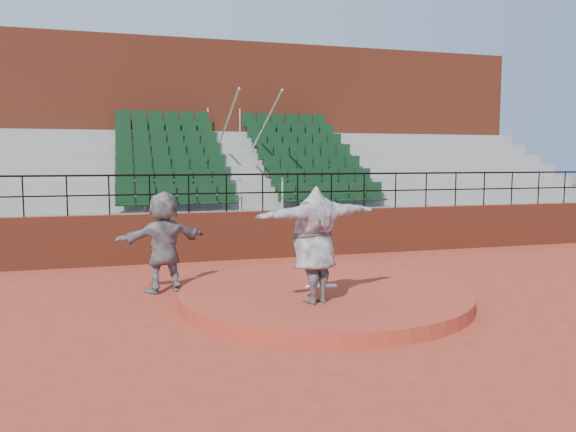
% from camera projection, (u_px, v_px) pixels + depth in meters
% --- Properties ---
extents(ground, '(90.00, 90.00, 0.00)m').
position_uv_depth(ground, '(324.00, 302.00, 10.70)').
color(ground, '#9E3723').
rests_on(ground, ground).
extents(pitchers_mound, '(5.50, 5.50, 0.25)m').
position_uv_depth(pitchers_mound, '(324.00, 295.00, 10.69)').
color(pitchers_mound, '#A53825').
rests_on(pitchers_mound, ground).
extents(pitching_rubber, '(0.60, 0.15, 0.03)m').
position_uv_depth(pitching_rubber, '(322.00, 286.00, 10.82)').
color(pitching_rubber, white).
rests_on(pitching_rubber, pitchers_mound).
extents(boundary_wall, '(24.00, 0.30, 1.30)m').
position_uv_depth(boundary_wall, '(263.00, 234.00, 15.42)').
color(boundary_wall, maroon).
rests_on(boundary_wall, ground).
extents(wall_railing, '(24.04, 0.05, 1.03)m').
position_uv_depth(wall_railing, '(263.00, 184.00, 15.28)').
color(wall_railing, black).
rests_on(wall_railing, boundary_wall).
extents(seating_deck, '(24.00, 5.97, 4.63)m').
position_uv_depth(seating_deck, '(237.00, 197.00, 18.82)').
color(seating_deck, gray).
rests_on(seating_deck, ground).
extents(press_box_facade, '(24.00, 3.00, 7.10)m').
position_uv_depth(press_box_facade, '(218.00, 138.00, 22.39)').
color(press_box_facade, maroon).
rests_on(press_box_facade, ground).
extents(pitcher, '(2.55, 1.38, 2.00)m').
position_uv_depth(pitcher, '(314.00, 245.00, 9.53)').
color(pitcher, black).
rests_on(pitcher, pitchers_mound).
extents(fielder, '(2.01, 1.15, 2.06)m').
position_uv_depth(fielder, '(163.00, 242.00, 11.42)').
color(fielder, black).
rests_on(fielder, ground).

